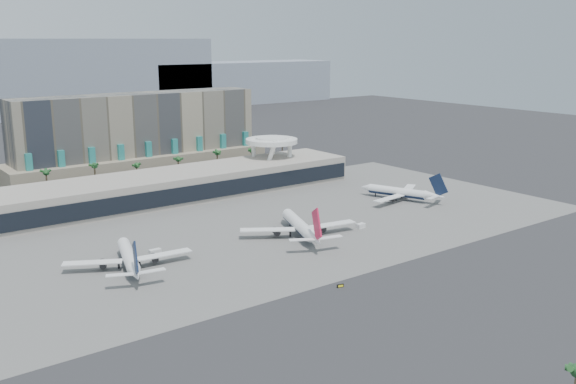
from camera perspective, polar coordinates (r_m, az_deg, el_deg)
ground at (r=204.88m, az=4.88°, el=-6.48°), size 900.00×900.00×0.00m
apron_pad at (r=246.47m, az=-3.65°, el=-2.99°), size 260.00×130.00×0.06m
mountain_ridge at (r=634.18m, az=-22.73°, el=8.82°), size 680.00×60.00×70.00m
hotel at (r=350.67m, az=-13.10°, el=4.43°), size 140.00×30.00×42.00m
terminal at (r=290.92m, az=-9.60°, el=0.72°), size 170.00×32.50×14.50m
saucer_structure at (r=321.92m, az=-1.47°, el=4.29°), size 26.00×26.00×21.89m
palm_row at (r=324.09m, az=-11.40°, el=2.66°), size 157.80×2.80×13.10m
airliner_left at (r=206.16m, az=-13.95°, el=-5.65°), size 38.83×40.24×14.27m
airliner_centre at (r=231.70m, az=1.09°, el=-3.03°), size 41.67×43.01×15.60m
airliner_right at (r=288.38m, az=9.98°, el=-0.01°), size 37.70×38.93×14.09m
service_vehicle_a at (r=217.59m, az=-11.74°, el=-5.25°), size 3.94×1.94×1.92m
service_vehicle_b at (r=244.06m, az=6.47°, el=-3.01°), size 3.65×2.32×1.79m
taxiway_sign at (r=186.93m, az=4.67°, el=-8.31°), size 2.20×0.74×0.99m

